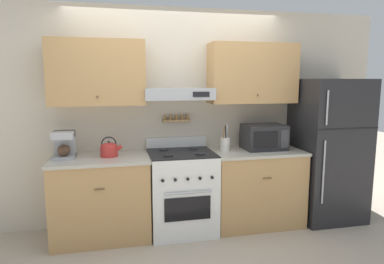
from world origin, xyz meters
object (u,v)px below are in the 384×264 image
object	(u,v)px
stove_range	(182,191)
microwave	(264,137)
refrigerator	(328,150)
coffee_maker	(64,144)
utensil_crock	(225,144)
tea_kettle	(109,149)

from	to	relation	value
stove_range	microwave	world-z (taller)	microwave
stove_range	refrigerator	xyz separation A→B (m)	(1.84, -0.02, 0.40)
coffee_maker	utensil_crock	world-z (taller)	utensil_crock
stove_range	coffee_maker	size ratio (longest dim) A/B	3.59
tea_kettle	microwave	xyz separation A→B (m)	(1.80, 0.02, 0.07)
microwave	utensil_crock	distance (m)	0.49
refrigerator	tea_kettle	xyz separation A→B (m)	(-2.62, 0.05, 0.11)
microwave	utensil_crock	size ratio (longest dim) A/B	1.55
refrigerator	utensil_crock	xyz separation A→B (m)	(-1.32, 0.05, 0.12)
stove_range	utensil_crock	distance (m)	0.74
refrigerator	utensil_crock	size ratio (longest dim) A/B	5.57
refrigerator	tea_kettle	world-z (taller)	refrigerator
coffee_maker	utensil_crock	xyz separation A→B (m)	(1.77, -0.03, -0.06)
refrigerator	tea_kettle	size ratio (longest dim) A/B	7.22
stove_range	tea_kettle	world-z (taller)	tea_kettle
tea_kettle	utensil_crock	bearing A→B (deg)	0.00
stove_range	microwave	size ratio (longest dim) A/B	2.15
coffee_maker	microwave	xyz separation A→B (m)	(2.26, -0.01, 0.00)
stove_range	utensil_crock	xyz separation A→B (m)	(0.52, 0.03, 0.52)
refrigerator	coffee_maker	world-z (taller)	refrigerator
refrigerator	microwave	xyz separation A→B (m)	(-0.83, 0.07, 0.18)
tea_kettle	coffee_maker	size ratio (longest dim) A/B	0.83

